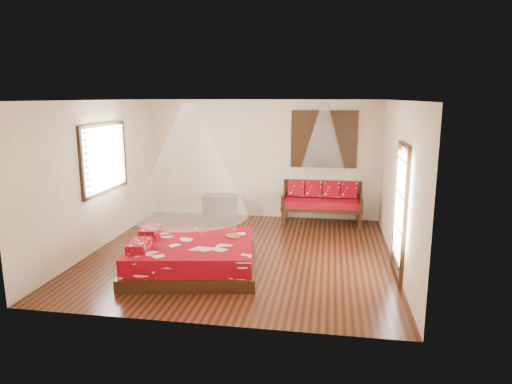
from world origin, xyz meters
TOP-DOWN VIEW (x-y plane):
  - room at (0.00, 0.00)m, footprint 5.54×5.54m
  - bed at (-0.65, -0.99)m, footprint 2.37×2.21m
  - daybed at (1.43, 2.38)m, footprint 1.81×0.81m
  - storage_chest at (-1.00, 2.45)m, footprint 0.83×0.63m
  - shutter_panel at (1.43, 2.72)m, footprint 1.52×0.06m
  - window_left at (-2.71, 0.20)m, footprint 0.10×1.74m
  - glazed_door at (2.72, -0.60)m, footprint 0.08×1.02m
  - wine_tray at (-0.02, -0.61)m, footprint 0.26×0.26m
  - mosquito_net_main at (-0.63, -0.99)m, footprint 1.88×1.88m
  - mosquito_net_daybed at (1.43, 2.25)m, footprint 1.00×1.00m

SIDE VIEW (x-z plane):
  - bed at x=-0.65m, z-range -0.07..0.57m
  - storage_chest at x=-1.00m, z-range 0.00..0.55m
  - daybed at x=1.43m, z-range 0.05..1.00m
  - wine_tray at x=-0.02m, z-range 0.45..0.66m
  - glazed_door at x=2.72m, z-range -0.01..2.15m
  - room at x=0.00m, z-range -0.02..2.82m
  - window_left at x=-2.71m, z-range 1.03..2.37m
  - mosquito_net_main at x=-0.63m, z-range 0.95..2.75m
  - shutter_panel at x=1.43m, z-range 1.24..2.56m
  - mosquito_net_daybed at x=1.43m, z-range 1.25..2.75m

